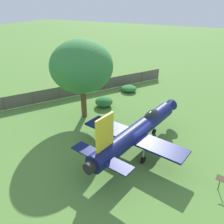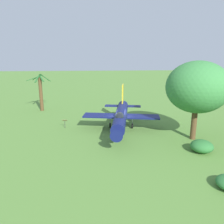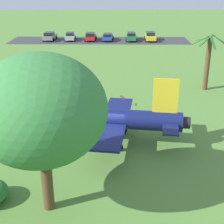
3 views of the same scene
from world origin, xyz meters
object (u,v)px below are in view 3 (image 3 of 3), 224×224
Objects in this scene: parked_car_silver at (70,36)px; parked_car_gray at (50,36)px; parked_car_blue at (108,37)px; display_jet at (102,117)px; info_plaque at (122,98)px; shade_tree at (41,110)px; parked_car_red at (90,36)px; palm_tree at (208,62)px; parked_car_green at (131,36)px; parked_car_yellow at (150,36)px.

parked_car_gray is at bearing -91.25° from parked_car_silver.
parked_car_silver is 0.93× the size of parked_car_gray.
parked_car_gray is (-0.51, -11.17, 0.09)m from parked_car_blue.
display_jet is 7.30m from info_plaque.
parked_car_silver is at bearing -176.50° from shade_tree.
shade_tree reaches higher than parked_car_blue.
parked_car_blue reaches higher than info_plaque.
info_plaque is at bearing -95.54° from display_jet.
parked_car_red is at bearing 83.66° from parked_car_silver.
parked_car_silver is at bearing -167.18° from info_plaque.
palm_tree reaches higher than info_plaque.
shade_tree reaches higher than parked_car_gray.
info_plaque is at bearing -1.29° from parked_car_green.
parked_car_red is 1.00× the size of parked_car_gray.
parked_car_silver is (-49.66, -3.04, -5.06)m from shade_tree.
parked_car_yellow is 19.40m from parked_car_gray.
palm_tree is at bearing 15.98° from parked_car_green.
parked_car_silver is (-0.69, -15.46, -0.05)m from parked_car_yellow.
palm_tree is at bearing -151.58° from parked_car_red.
parked_car_yellow is 0.99× the size of parked_car_green.
info_plaque is 34.80m from parked_car_red.
palm_tree is at bearing -123.87° from display_jet.
parked_car_blue is 1.12× the size of parked_car_silver.
display_jet is at bearing -8.77° from parked_car_yellow.
parked_car_blue is (-29.48, -10.22, -2.35)m from palm_tree.
parked_car_red reaches higher than parked_car_silver.
display_jet is 42.32m from parked_car_silver.
shade_tree reaches higher than display_jet.
shade_tree is 24.55m from palm_tree.
parked_car_green is 1.13× the size of parked_car_gray.
parked_car_red is (-29.62, -13.53, -2.30)m from palm_tree.
display_jet reaches higher than parked_car_red.
parked_car_gray is (-41.88, -9.95, -1.15)m from display_jet.
palm_tree is at bearing 29.11° from parked_car_silver.
parked_car_yellow reaches higher than parked_car_silver.
parked_car_gray is (-34.93, -11.88, -0.04)m from info_plaque.
palm_tree reaches higher than parked_car_gray.
info_plaque is 34.60m from parked_car_green.
parked_car_silver is (-34.92, -7.95, -0.11)m from info_plaque.
parked_car_green is (-34.39, 3.84, -0.09)m from info_plaque.
parked_car_gray is at bearing -161.22° from info_plaque.
display_jet is at bearing -2.87° from parked_car_green.
palm_tree is 34.77m from parked_car_silver.
shade_tree is at bearing 79.09° from display_jet.
parked_car_yellow is (-41.18, 9.45, -1.17)m from display_jet.
display_jet reaches higher than parked_car_gray.
parked_car_green is at bearing -88.24° from parked_car_yellow.
parked_car_yellow reaches higher than info_plaque.
parked_car_yellow is 1.11× the size of parked_car_red.
palm_tree is (-11.89, 11.44, 1.11)m from display_jet.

